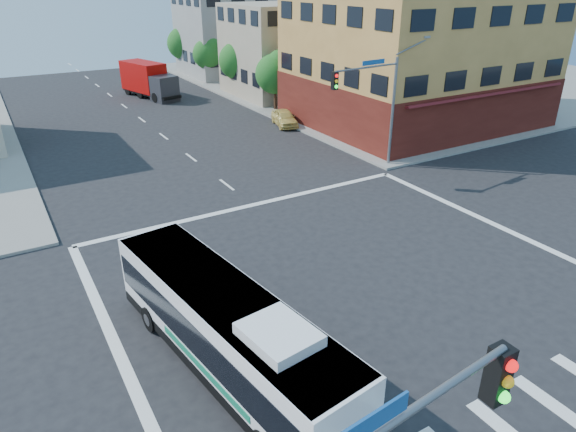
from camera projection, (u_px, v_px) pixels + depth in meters
ground at (359, 286)px, 20.98m from camera, size 120.00×120.00×0.00m
sidewalk_ne at (409, 76)px, 64.33m from camera, size 50.00×50.00×0.15m
corner_building_ne at (418, 51)px, 42.07m from camera, size 18.10×15.44×14.00m
building_east_near at (290, 50)px, 53.35m from camera, size 12.06×10.06×9.00m
building_east_far at (233, 33)px, 64.04m from camera, size 12.06×10.06×10.00m
signal_mast_ne at (375, 93)px, 31.31m from camera, size 7.91×1.13×8.07m
street_tree_a at (276, 71)px, 46.68m from camera, size 3.60×3.60×5.53m
street_tree_b at (238, 58)px, 52.84m from camera, size 3.80×3.80×5.79m
street_tree_c at (208, 52)px, 59.20m from camera, size 3.40×3.40×5.29m
street_tree_d at (184, 41)px, 65.25m from camera, size 4.00×4.00×6.03m
transit_bus at (227, 330)px, 15.89m from camera, size 3.76×11.03×3.20m
box_truck at (149, 81)px, 52.72m from camera, size 4.17×8.00×3.46m
parked_car at (284, 118)px, 43.08m from camera, size 2.49×4.18×1.33m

